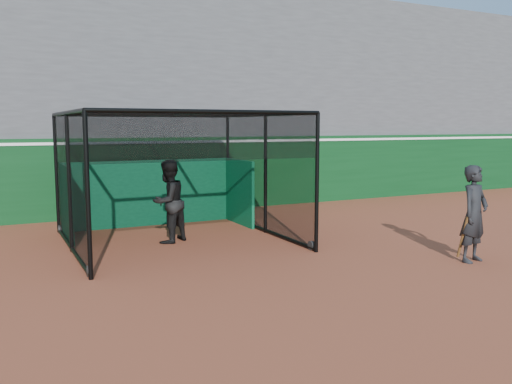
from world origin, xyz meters
name	(u,v)px	position (x,y,z in m)	size (l,w,h in m)	color
ground	(293,275)	(0.00, 0.00, 0.00)	(120.00, 120.00, 0.00)	brown
outfield_wall	(164,174)	(0.00, 8.50, 1.29)	(50.00, 0.50, 2.50)	#0A3715
grandstand	(134,84)	(0.00, 12.27, 4.48)	(50.00, 7.85, 8.95)	#4C4C4F
batting_cage	(175,178)	(-1.06, 4.00, 1.58)	(5.12, 5.19, 3.18)	black
batter	(168,201)	(-1.27, 3.94, 1.03)	(1.00, 0.78, 2.06)	black
on_deck_player	(474,214)	(3.98, -0.78, 1.03)	(0.85, 0.66, 2.07)	black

